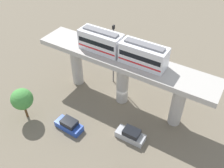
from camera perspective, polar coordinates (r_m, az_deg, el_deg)
ground_plane at (r=41.17m, az=2.30°, el=-3.71°), size 120.00×120.00×0.00m
viaduct at (r=37.00m, az=2.56°, el=3.38°), size 5.20×28.00×8.59m
train at (r=35.03m, az=2.16°, el=8.47°), size 2.64×13.55×3.24m
parked_car_blue at (r=37.02m, az=-9.96°, el=-9.38°), size 1.93×4.25×1.76m
parked_car_silver at (r=35.45m, az=4.38°, el=-11.72°), size 1.86×4.23×1.76m
tree_near_viaduct at (r=38.23m, az=-20.23°, el=-3.34°), size 3.24×3.24×5.39m
signal_post at (r=41.08m, az=0.33°, el=7.20°), size 0.44×0.28×11.19m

